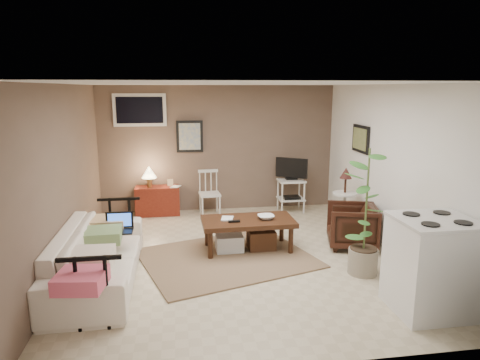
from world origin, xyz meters
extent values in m
plane|color=#C1B293|center=(0.00, 0.00, 0.00)|extent=(5.00, 5.00, 0.00)
cube|color=black|center=(-0.55, 2.48, 1.45)|extent=(0.50, 0.03, 0.60)
cube|color=black|center=(2.23, 1.05, 1.52)|extent=(0.03, 0.60, 0.45)
cube|color=silver|center=(-1.45, 2.48, 1.95)|extent=(0.96, 0.03, 0.60)
cube|color=#7E6549|center=(-0.15, -0.04, 0.01)|extent=(2.66, 2.37, 0.02)
cube|color=#391E0F|center=(0.19, 0.23, 0.44)|extent=(1.34, 0.71, 0.07)
cylinder|color=#391E0F|center=(-0.38, -0.04, 0.21)|extent=(0.07, 0.07, 0.42)
cylinder|color=#391E0F|center=(0.77, -0.02, 0.21)|extent=(0.07, 0.07, 0.42)
cylinder|color=#391E0F|center=(-0.39, 0.47, 0.21)|extent=(0.07, 0.07, 0.42)
cylinder|color=#391E0F|center=(0.77, 0.49, 0.21)|extent=(0.07, 0.07, 0.42)
cube|color=black|center=(-0.03, 0.11, 0.49)|extent=(0.17, 0.06, 0.02)
cube|color=#4F311C|center=(0.39, 0.23, 0.16)|extent=(0.39, 0.34, 0.29)
cube|color=silver|center=(-0.09, 0.22, 0.13)|extent=(0.39, 0.34, 0.24)
imported|color=silver|center=(-1.80, -0.52, 0.45)|extent=(0.67, 2.31, 0.90)
cube|color=black|center=(-1.58, -0.19, 0.52)|extent=(0.35, 0.24, 0.02)
cube|color=black|center=(-1.58, -0.06, 0.64)|extent=(0.35, 0.02, 0.22)
cube|color=#356CEF|center=(-1.58, -0.07, 0.64)|extent=(0.30, 0.00, 0.18)
cube|color=maroon|center=(-1.18, 2.28, 0.27)|extent=(0.81, 0.36, 0.54)
cylinder|color=#9F723D|center=(-1.32, 2.24, 0.63)|extent=(0.09, 0.09, 0.18)
cone|color=#FFF4B7|center=(-1.32, 2.24, 0.83)|extent=(0.27, 0.27, 0.22)
cube|color=tan|center=(-0.94, 2.30, 0.61)|extent=(0.11, 0.02, 0.14)
cube|color=silver|center=(-0.21, 2.14, 0.40)|extent=(0.40, 0.40, 0.04)
cylinder|color=silver|center=(-0.36, 1.96, 0.19)|extent=(0.03, 0.03, 0.38)
cylinder|color=silver|center=(-0.04, 1.99, 0.19)|extent=(0.03, 0.03, 0.38)
cylinder|color=silver|center=(-0.39, 2.29, 0.19)|extent=(0.03, 0.03, 0.38)
cylinder|color=silver|center=(-0.06, 2.31, 0.19)|extent=(0.03, 0.03, 0.38)
cube|color=silver|center=(-0.23, 2.31, 0.81)|extent=(0.38, 0.06, 0.05)
cube|color=silver|center=(1.35, 2.12, 0.61)|extent=(0.49, 0.40, 0.04)
cube|color=silver|center=(1.35, 2.12, 0.25)|extent=(0.49, 0.40, 0.03)
cylinder|color=silver|center=(1.14, 1.95, 0.31)|extent=(0.03, 0.03, 0.63)
cylinder|color=silver|center=(1.57, 1.95, 0.31)|extent=(0.03, 0.03, 0.63)
cylinder|color=silver|center=(1.14, 2.29, 0.31)|extent=(0.03, 0.03, 0.63)
cylinder|color=silver|center=(1.57, 2.29, 0.31)|extent=(0.03, 0.03, 0.63)
cube|color=black|center=(1.35, 2.12, 0.65)|extent=(0.22, 0.13, 0.03)
cube|color=black|center=(1.35, 2.12, 0.86)|extent=(0.55, 0.39, 0.38)
cube|color=#E7AC5A|center=(1.35, 2.12, 0.86)|extent=(0.45, 0.30, 0.30)
cube|color=black|center=(1.35, 2.08, 0.27)|extent=(0.31, 0.22, 0.09)
cylinder|color=silver|center=(1.94, 0.91, 0.01)|extent=(0.28, 0.28, 0.03)
cylinder|color=silver|center=(1.94, 0.91, 0.32)|extent=(0.06, 0.06, 0.60)
cylinder|color=silver|center=(1.94, 0.91, 0.63)|extent=(0.40, 0.40, 0.03)
cylinder|color=black|center=(1.94, 0.91, 0.78)|extent=(0.04, 0.04, 0.26)
cone|color=#3C1B18|center=(1.94, 0.91, 0.98)|extent=(0.20, 0.20, 0.18)
imported|color=black|center=(1.76, 0.15, 0.36)|extent=(0.81, 0.84, 0.71)
cylinder|color=gray|center=(1.52, -0.78, 0.17)|extent=(0.37, 0.37, 0.33)
cylinder|color=#4C602D|center=(1.52, -0.78, 0.98)|extent=(0.02, 0.02, 1.29)
cube|color=silver|center=(1.82, -1.78, 0.50)|extent=(0.77, 0.72, 0.99)
cube|color=silver|center=(1.82, -1.78, 1.01)|extent=(0.80, 0.74, 0.03)
cylinder|color=black|center=(1.64, -1.95, 1.03)|extent=(0.18, 0.18, 0.01)
cylinder|color=black|center=(2.00, -1.95, 1.03)|extent=(0.18, 0.18, 0.01)
cylinder|color=black|center=(1.64, -1.60, 1.03)|extent=(0.18, 0.18, 0.01)
cylinder|color=black|center=(2.00, -1.60, 1.03)|extent=(0.18, 0.18, 0.01)
imported|color=#391E0F|center=(0.45, 0.20, 0.60)|extent=(0.24, 0.07, 0.24)
imported|color=#391E0F|center=(-0.19, 0.29, 0.59)|extent=(0.17, 0.05, 0.23)
imported|color=#391E0F|center=(-0.91, 2.21, 0.64)|extent=(0.15, 0.08, 0.20)
camera|label=1|loc=(-0.81, -5.64, 2.34)|focal=32.00mm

